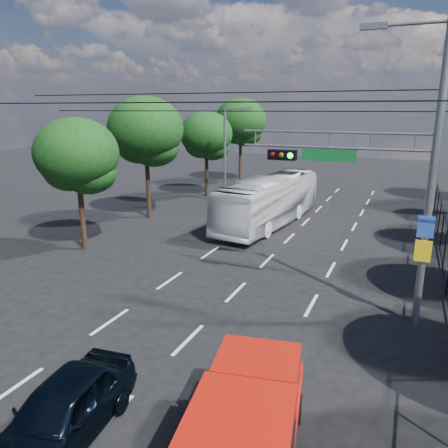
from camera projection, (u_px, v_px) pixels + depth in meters
The scene contains 14 objects.
ground at pixel (107, 421), 10.11m from camera, with size 120.00×120.00×0.00m, color black.
lane_markings at pixel (279, 249), 22.53m from camera, with size 6.12×38.00×0.01m.
signal_mast at pixel (391, 166), 13.82m from camera, with size 6.43×0.39×9.50m.
streetlight_left at pixel (227, 153), 31.04m from camera, with size 2.09×0.22×7.08m.
utility_wires at pixel (246, 102), 16.09m from camera, with size 22.00×5.04×0.74m.
fence_right at pixel (448, 260), 17.72m from camera, with size 0.06×34.03×2.00m.
tree_left_b at pixel (78, 160), 21.35m from camera, with size 4.08×4.08×6.63m.
tree_left_c at pixel (146, 135), 27.58m from camera, with size 4.80×4.80×7.80m.
tree_left_d at pixel (207, 138), 34.69m from camera, with size 4.20×4.20×6.83m.
tree_left_e at pixel (241, 124), 41.66m from camera, with size 4.92×4.92×7.99m.
red_pickup at pixel (247, 425), 8.51m from camera, with size 2.72×5.41×1.93m.
navy_hatchback at pixel (62, 411), 9.38m from camera, with size 1.67×4.15×1.41m, color black.
white_bus at pixel (269, 201), 26.89m from camera, with size 2.53×10.81×3.01m, color silver.
white_van at pixel (248, 209), 28.74m from camera, with size 1.30×3.73×1.23m, color silver.
Camera 1 is at (5.90, -6.81, 7.01)m, focal length 35.00 mm.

